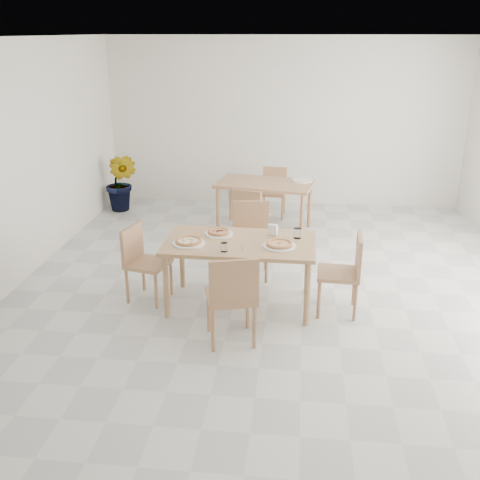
# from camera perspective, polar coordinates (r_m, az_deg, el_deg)

# --- Properties ---
(main_table) EXTENTS (1.61, 0.92, 0.75)m
(main_table) POSITION_cam_1_polar(r_m,az_deg,el_deg) (6.00, -0.00, -0.83)
(main_table) COLOR tan
(main_table) RESTS_ON ground
(chair_south) EXTENTS (0.56, 0.56, 0.93)m
(chair_south) POSITION_cam_1_polar(r_m,az_deg,el_deg) (5.29, -0.80, -5.48)
(chair_south) COLOR tan
(chair_south) RESTS_ON ground
(chair_north) EXTENTS (0.49, 0.49, 0.91)m
(chair_north) POSITION_cam_1_polar(r_m,az_deg,el_deg) (6.87, 1.10, 0.65)
(chair_north) COLOR tan
(chair_north) RESTS_ON ground
(chair_west) EXTENTS (0.51, 0.51, 0.85)m
(chair_west) POSITION_cam_1_polar(r_m,az_deg,el_deg) (6.33, -9.96, -1.79)
(chair_west) COLOR tan
(chair_west) RESTS_ON ground
(chair_east) EXTENTS (0.46, 0.46, 0.88)m
(chair_east) POSITION_cam_1_polar(r_m,az_deg,el_deg) (6.01, 10.78, -2.85)
(chair_east) COLOR tan
(chair_east) RESTS_ON ground
(plate_margherita) EXTENTS (0.35, 0.35, 0.02)m
(plate_margherita) POSITION_cam_1_polar(r_m,az_deg,el_deg) (5.84, 4.02, -0.61)
(plate_margherita) COLOR white
(plate_margherita) RESTS_ON main_table
(plate_mushroom) EXTENTS (0.35, 0.35, 0.02)m
(plate_mushroom) POSITION_cam_1_polar(r_m,az_deg,el_deg) (5.93, -5.24, -0.32)
(plate_mushroom) COLOR white
(plate_mushroom) RESTS_ON main_table
(plate_pepperoni) EXTENTS (0.31, 0.31, 0.02)m
(plate_pepperoni) POSITION_cam_1_polar(r_m,az_deg,el_deg) (6.18, -2.16, 0.64)
(plate_pepperoni) COLOR white
(plate_pepperoni) RESTS_ON main_table
(pizza_margherita) EXTENTS (0.30, 0.30, 0.03)m
(pizza_margherita) POSITION_cam_1_polar(r_m,az_deg,el_deg) (5.83, 4.03, -0.40)
(pizza_margherita) COLOR tan
(pizza_margherita) RESTS_ON plate_margherita
(pizza_mushroom) EXTENTS (0.33, 0.33, 0.03)m
(pizza_mushroom) POSITION_cam_1_polar(r_m,az_deg,el_deg) (5.92, -5.25, -0.11)
(pizza_mushroom) COLOR tan
(pizza_mushroom) RESTS_ON plate_mushroom
(pizza_pepperoni) EXTENTS (0.29, 0.29, 0.03)m
(pizza_pepperoni) POSITION_cam_1_polar(r_m,az_deg,el_deg) (6.17, -2.16, 0.84)
(pizza_pepperoni) COLOR tan
(pizza_pepperoni) RESTS_ON plate_pepperoni
(tumbler_a) EXTENTS (0.08, 0.08, 0.11)m
(tumbler_a) POSITION_cam_1_polar(r_m,az_deg,el_deg) (6.09, 5.84, 0.69)
(tumbler_a) COLOR white
(tumbler_a) RESTS_ON main_table
(tumbler_b) EXTENTS (0.07, 0.07, 0.09)m
(tumbler_b) POSITION_cam_1_polar(r_m,az_deg,el_deg) (5.69, -1.63, -0.74)
(tumbler_b) COLOR white
(tumbler_b) RESTS_ON main_table
(napkin_holder) EXTENTS (0.12, 0.08, 0.13)m
(napkin_holder) POSITION_cam_1_polar(r_m,az_deg,el_deg) (6.14, 3.34, 1.00)
(napkin_holder) COLOR silver
(napkin_holder) RESTS_ON main_table
(fork_a) EXTENTS (0.05, 0.17, 0.01)m
(fork_a) POSITION_cam_1_polar(r_m,az_deg,el_deg) (5.85, -2.88, -0.62)
(fork_a) COLOR silver
(fork_a) RESTS_ON main_table
(fork_b) EXTENTS (0.04, 0.17, 0.01)m
(fork_b) POSITION_cam_1_polar(r_m,az_deg,el_deg) (5.80, 0.24, -0.77)
(fork_b) COLOR silver
(fork_b) RESTS_ON main_table
(second_table) EXTENTS (1.52, 1.03, 0.75)m
(second_table) POSITION_cam_1_polar(r_m,az_deg,el_deg) (8.38, 2.54, 5.27)
(second_table) COLOR tan
(second_table) RESTS_ON ground
(chair_back_s) EXTENTS (0.52, 0.52, 0.85)m
(chair_back_s) POSITION_cam_1_polar(r_m,az_deg,el_deg) (7.73, 0.96, 2.70)
(chair_back_s) COLOR tan
(chair_back_s) RESTS_ON ground
(chair_back_n) EXTENTS (0.41, 0.41, 0.79)m
(chair_back_n) POSITION_cam_1_polar(r_m,az_deg,el_deg) (9.17, 3.47, 5.27)
(chair_back_n) COLOR tan
(chair_back_n) RESTS_ON ground
(plate_empty) EXTENTS (0.32, 0.32, 0.02)m
(plate_empty) POSITION_cam_1_polar(r_m,az_deg,el_deg) (8.48, 6.34, 6.04)
(plate_empty) COLOR white
(plate_empty) RESTS_ON second_table
(potted_plant) EXTENTS (0.62, 0.54, 0.98)m
(potted_plant) POSITION_cam_1_polar(r_m,az_deg,el_deg) (9.59, -11.95, 5.74)
(potted_plant) COLOR #257021
(potted_plant) RESTS_ON ground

